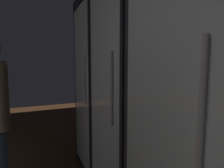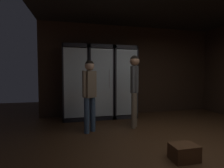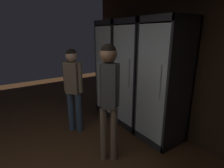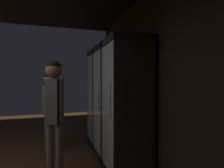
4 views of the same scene
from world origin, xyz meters
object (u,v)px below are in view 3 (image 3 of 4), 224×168
(cooler_left, at_px, (122,98))
(cooler_far_right, at_px, (222,107))
(cooler_center, at_px, (150,100))
(cooler_right, at_px, (183,104))
(shopper_near, at_px, (160,104))
(cooler_far_left, at_px, (97,95))

(cooler_left, bearing_deg, cooler_far_right, -0.03)
(cooler_center, height_order, cooler_right, same)
(cooler_far_right, relative_size, shopper_near, 1.14)
(cooler_far_left, distance_m, cooler_right, 2.21)
(cooler_center, distance_m, cooler_right, 0.74)
(cooler_far_left, bearing_deg, cooler_far_right, -0.02)
(cooler_far_right, bearing_deg, shopper_near, -126.77)
(cooler_far_left, distance_m, cooler_far_right, 2.95)
(cooler_left, distance_m, shopper_near, 1.78)
(cooler_far_left, bearing_deg, cooler_left, 0.01)
(shopper_near, bearing_deg, cooler_left, 142.18)
(cooler_center, height_order, cooler_far_right, same)
(cooler_center, xyz_separation_m, cooler_right, (0.74, 0.00, -0.01))
(cooler_center, bearing_deg, shopper_near, -58.55)
(shopper_near, bearing_deg, cooler_right, 86.12)
(shopper_near, bearing_deg, cooler_far_right, 53.23)
(cooler_left, distance_m, cooler_center, 0.74)
(cooler_far_left, distance_m, cooler_center, 1.48)
(cooler_far_right, height_order, shopper_near, cooler_far_right)
(cooler_center, bearing_deg, cooler_right, 0.05)
(cooler_far_right, xyz_separation_m, shopper_near, (-0.81, -1.09, 0.13))
(cooler_center, bearing_deg, cooler_far_left, 179.91)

